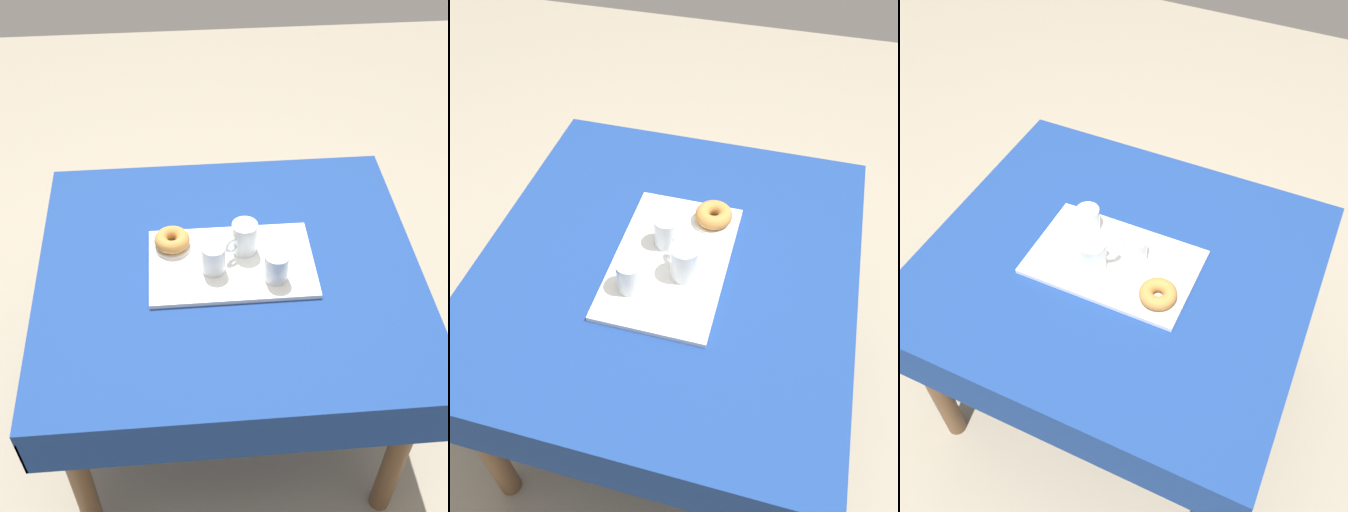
% 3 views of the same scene
% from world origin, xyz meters
% --- Properties ---
extents(ground_plane, '(6.00, 6.00, 0.00)m').
position_xyz_m(ground_plane, '(0.00, 0.00, 0.00)').
color(ground_plane, gray).
extents(dining_table, '(1.10, 1.00, 0.72)m').
position_xyz_m(dining_table, '(0.00, 0.00, 0.63)').
color(dining_table, navy).
rests_on(dining_table, ground).
extents(serving_tray, '(0.48, 0.30, 0.01)m').
position_xyz_m(serving_tray, '(-0.01, -0.01, 0.73)').
color(serving_tray, white).
rests_on(serving_tray, dining_table).
extents(tea_mug_left, '(0.10, 0.09, 0.10)m').
position_xyz_m(tea_mug_left, '(-0.05, -0.06, 0.79)').
color(tea_mug_left, white).
rests_on(tea_mug_left, serving_tray).
extents(water_glass_near, '(0.07, 0.07, 0.09)m').
position_xyz_m(water_glass_near, '(-0.13, 0.06, 0.78)').
color(water_glass_near, white).
rests_on(water_glass_near, serving_tray).
extents(water_glass_far, '(0.07, 0.07, 0.09)m').
position_xyz_m(water_glass_far, '(0.05, 0.02, 0.78)').
color(water_glass_far, white).
rests_on(water_glass_far, serving_tray).
extents(donut_plate_left, '(0.11, 0.11, 0.01)m').
position_xyz_m(donut_plate_left, '(0.16, -0.09, 0.74)').
color(donut_plate_left, white).
rests_on(donut_plate_left, serving_tray).
extents(sugar_donut_left, '(0.10, 0.10, 0.04)m').
position_xyz_m(sugar_donut_left, '(0.16, -0.09, 0.77)').
color(sugar_donut_left, '#BC7F3D').
rests_on(sugar_donut_left, donut_plate_left).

